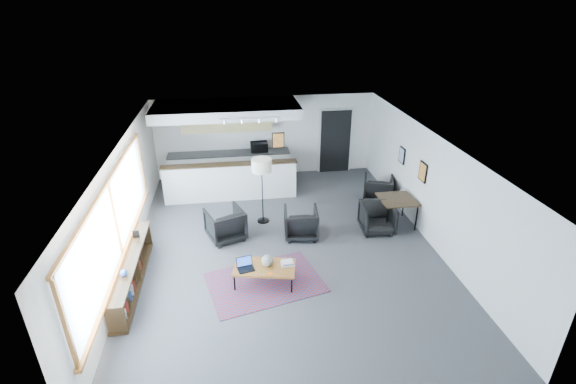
{
  "coord_description": "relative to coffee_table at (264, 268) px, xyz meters",
  "views": [
    {
      "loc": [
        -1.13,
        -8.41,
        5.48
      ],
      "look_at": [
        0.14,
        0.4,
        1.23
      ],
      "focal_mm": 26.0,
      "sensor_mm": 36.0,
      "label": 1
    }
  ],
  "objects": [
    {
      "name": "room",
      "position": [
        0.6,
        1.34,
        0.92
      ],
      "size": [
        7.02,
        9.02,
        2.62
      ],
      "color": "#474749",
      "rests_on": "ground"
    },
    {
      "name": "window",
      "position": [
        -2.87,
        0.44,
        1.08
      ],
      "size": [
        0.1,
        5.95,
        1.66
      ],
      "color": "#8CBFFF",
      "rests_on": "room"
    },
    {
      "name": "console",
      "position": [
        -2.7,
        0.29,
        -0.05
      ],
      "size": [
        0.35,
        3.0,
        0.8
      ],
      "color": "#332312",
      "rests_on": "floor"
    },
    {
      "name": "kitchenette",
      "position": [
        -0.6,
        5.05,
        1.0
      ],
      "size": [
        4.2,
        1.96,
        2.6
      ],
      "color": "white",
      "rests_on": "floor"
    },
    {
      "name": "doorway",
      "position": [
        2.9,
        5.76,
        0.7
      ],
      "size": [
        1.1,
        0.12,
        2.15
      ],
      "color": "black",
      "rests_on": "room"
    },
    {
      "name": "track_light",
      "position": [
        0.01,
        3.54,
        2.15
      ],
      "size": [
        1.6,
        0.07,
        0.15
      ],
      "color": "silver",
      "rests_on": "room"
    },
    {
      "name": "wall_art_lower",
      "position": [
        4.07,
        1.74,
        1.17
      ],
      "size": [
        0.03,
        0.38,
        0.48
      ],
      "color": "black",
      "rests_on": "room"
    },
    {
      "name": "wall_art_upper",
      "position": [
        4.07,
        3.04,
        1.12
      ],
      "size": [
        0.03,
        0.34,
        0.44
      ],
      "color": "black",
      "rests_on": "room"
    },
    {
      "name": "kilim_rug",
      "position": [
        0.0,
        0.0,
        -0.37
      ],
      "size": [
        2.61,
        2.07,
        0.01
      ],
      "rotation": [
        0.0,
        0.0,
        0.24
      ],
      "color": "#522B40",
      "rests_on": "floor"
    },
    {
      "name": "coffee_table",
      "position": [
        0.0,
        0.0,
        0.0
      ],
      "size": [
        1.37,
        0.92,
        0.41
      ],
      "rotation": [
        0.0,
        0.0,
        -0.21
      ],
      "color": "brown",
      "rests_on": "floor"
    },
    {
      "name": "laptop",
      "position": [
        -0.39,
        0.0,
        0.1
      ],
      "size": [
        0.38,
        0.33,
        0.24
      ],
      "rotation": [
        0.0,
        0.0,
        0.21
      ],
      "color": "black",
      "rests_on": "coffee_table"
    },
    {
      "name": "ceramic_pot",
      "position": [
        0.06,
        0.02,
        0.15
      ],
      "size": [
        0.24,
        0.24,
        0.24
      ],
      "rotation": [
        0.0,
        0.0,
        -0.23
      ],
      "color": "gray",
      "rests_on": "coffee_table"
    },
    {
      "name": "book_stack",
      "position": [
        0.48,
        0.0,
        0.07
      ],
      "size": [
        0.28,
        0.23,
        0.08
      ],
      "rotation": [
        0.0,
        0.0,
        0.04
      ],
      "color": "silver",
      "rests_on": "coffee_table"
    },
    {
      "name": "coaster",
      "position": [
        0.09,
        -0.27,
        0.03
      ],
      "size": [
        0.1,
        0.1,
        0.01
      ],
      "rotation": [
        0.0,
        0.0,
        0.07
      ],
      "color": "#E5590C",
      "rests_on": "coffee_table"
    },
    {
      "name": "armchair_left",
      "position": [
        -0.78,
        1.9,
        0.05
      ],
      "size": [
        1.06,
        1.03,
        0.86
      ],
      "primitive_type": "imported",
      "rotation": [
        0.0,
        0.0,
        3.5
      ],
      "color": "black",
      "rests_on": "floor"
    },
    {
      "name": "armchair_right",
      "position": [
        1.06,
        1.73,
        0.03
      ],
      "size": [
        0.87,
        0.83,
        0.83
      ],
      "primitive_type": "imported",
      "rotation": [
        0.0,
        0.0,
        3.04
      ],
      "color": "black",
      "rests_on": "floor"
    },
    {
      "name": "floor_lamp",
      "position": [
        0.2,
        2.61,
        1.16
      ],
      "size": [
        0.67,
        0.67,
        1.77
      ],
      "rotation": [
        0.0,
        0.0,
        0.41
      ],
      "color": "black",
      "rests_on": "floor"
    },
    {
      "name": "dining_table",
      "position": [
        3.6,
        1.97,
        0.3
      ],
      "size": [
        0.9,
        0.9,
        0.74
      ],
      "rotation": [
        0.0,
        0.0,
        0.03
      ],
      "color": "#332312",
      "rests_on": "floor"
    },
    {
      "name": "dining_chair_near",
      "position": [
        3.01,
        1.7,
        -0.03
      ],
      "size": [
        0.72,
        0.68,
        0.7
      ],
      "primitive_type": "imported",
      "rotation": [
        0.0,
        0.0,
        -0.05
      ],
      "color": "black",
      "rests_on": "floor"
    },
    {
      "name": "dining_chair_far",
      "position": [
        3.6,
        3.35,
        -0.03
      ],
      "size": [
        0.86,
        0.83,
        0.7
      ],
      "primitive_type": "imported",
      "rotation": [
        0.0,
        0.0,
        2.8
      ],
      "color": "black",
      "rests_on": "floor"
    },
    {
      "name": "microwave",
      "position": [
        0.35,
        5.49,
        0.73
      ],
      "size": [
        0.55,
        0.31,
        0.36
      ],
      "primitive_type": "imported",
      "rotation": [
        0.0,
        0.0,
        0.02
      ],
      "color": "black",
      "rests_on": "kitchenette"
    }
  ]
}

